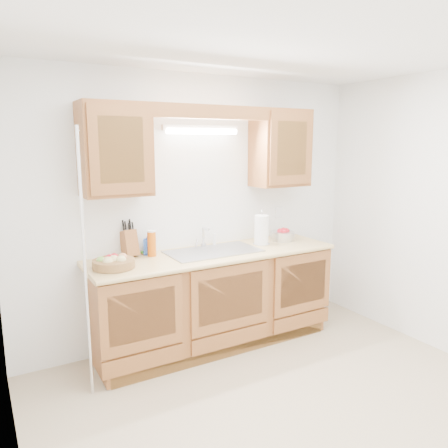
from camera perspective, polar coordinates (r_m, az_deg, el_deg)
room at (r=2.94m, az=9.89°, el=-1.98°), size 3.52×3.50×2.50m
base_cabinets at (r=4.12m, az=-1.33°, el=-9.86°), size 2.20×0.60×0.86m
countertop at (r=3.98m, az=-1.25°, el=-3.98°), size 2.30×0.63×0.04m
upper_cabinet_left at (r=3.67m, az=-14.07°, el=9.41°), size 0.55×0.33×0.75m
upper_cabinet_right at (r=4.43m, az=7.34°, el=9.79°), size 0.55×0.33×0.75m
valance at (r=3.86m, az=-1.37°, el=14.43°), size 2.20×0.05×0.12m
fluorescent_fixture at (r=4.06m, az=-2.93°, el=12.22°), size 0.76×0.08×0.08m
sink at (r=4.01m, az=-1.39°, el=-4.63°), size 0.84×0.46×0.36m
wire_shelf_pole at (r=3.32m, az=-17.68°, el=-5.33°), size 0.03×0.03×2.00m
outlet_plate at (r=4.68m, az=7.16°, el=1.54°), size 0.08×0.01×0.12m
fruit_basket at (r=3.58m, az=-14.22°, el=-4.87°), size 0.42×0.42×0.10m
knife_block at (r=3.90m, az=-12.28°, el=-2.40°), size 0.13×0.20×0.33m
orange_canister at (r=3.87m, az=-9.43°, el=-2.49°), size 0.10×0.10×0.23m
soap_bottle at (r=3.94m, az=-9.83°, el=-2.50°), size 0.12×0.12×0.20m
sponge at (r=3.98m, az=-9.88°, el=-3.68°), size 0.12×0.09×0.02m
paper_towel at (r=4.25m, az=4.92°, el=-0.81°), size 0.17×0.17×0.34m
apple_bowl at (r=4.48m, az=7.65°, el=-1.43°), size 0.29×0.29×0.13m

